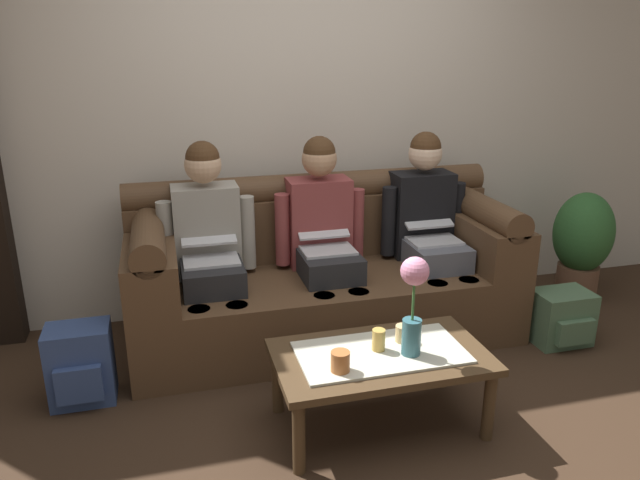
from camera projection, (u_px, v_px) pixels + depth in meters
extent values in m
plane|color=#382619|center=(390.00, 443.00, 2.77)|extent=(14.00, 14.00, 0.00)
cube|color=beige|center=(302.00, 90.00, 3.86)|extent=(6.00, 0.12, 2.90)
cube|color=#513823|center=(326.00, 304.00, 3.71)|extent=(2.31, 0.88, 0.42)
cube|color=#513823|center=(313.00, 226.00, 3.88)|extent=(2.31, 0.22, 0.40)
cylinder|color=#513823|center=(312.00, 187.00, 3.80)|extent=(2.31, 0.18, 0.18)
cube|color=#513823|center=(151.00, 267.00, 3.35)|extent=(0.28, 0.88, 0.28)
cylinder|color=#513823|center=(148.00, 235.00, 3.29)|extent=(0.18, 0.88, 0.18)
cube|color=#513823|center=(479.00, 237.00, 3.85)|extent=(0.28, 0.88, 0.28)
cylinder|color=#513823|center=(481.00, 209.00, 3.79)|extent=(0.18, 0.88, 0.18)
cube|color=#232326|center=(212.00, 276.00, 3.40)|extent=(0.34, 0.40, 0.15)
cylinder|color=#232326|center=(201.00, 345.00, 3.23)|extent=(0.12, 0.12, 0.42)
cylinder|color=#232326|center=(239.00, 340.00, 3.27)|extent=(0.12, 0.12, 0.42)
cube|color=gray|center=(207.00, 230.00, 3.55)|extent=(0.38, 0.22, 0.54)
cylinder|color=gray|center=(166.00, 239.00, 3.47)|extent=(0.09, 0.09, 0.44)
cylinder|color=gray|center=(248.00, 232.00, 3.58)|extent=(0.09, 0.09, 0.44)
sphere|color=tan|center=(203.00, 165.00, 3.41)|extent=(0.21, 0.21, 0.21)
sphere|color=#472D19|center=(202.00, 158.00, 3.40)|extent=(0.19, 0.19, 0.19)
cube|color=silver|center=(211.00, 261.00, 3.39)|extent=(0.31, 0.22, 0.02)
cube|color=silver|center=(208.00, 235.00, 3.48)|extent=(0.31, 0.21, 0.07)
cube|color=black|center=(208.00, 236.00, 3.47)|extent=(0.27, 0.18, 0.05)
cube|color=#232326|center=(329.00, 265.00, 3.56)|extent=(0.34, 0.40, 0.15)
cylinder|color=#232326|center=(324.00, 329.00, 3.39)|extent=(0.12, 0.12, 0.42)
cylinder|color=#232326|center=(358.00, 325.00, 3.44)|extent=(0.12, 0.12, 0.42)
cube|color=brown|center=(318.00, 222.00, 3.72)|extent=(0.38, 0.22, 0.54)
cylinder|color=brown|center=(283.00, 230.00, 3.63)|extent=(0.09, 0.09, 0.44)
cylinder|color=brown|center=(357.00, 224.00, 3.75)|extent=(0.09, 0.09, 0.44)
sphere|color=tan|center=(319.00, 159.00, 3.58)|extent=(0.21, 0.21, 0.21)
sphere|color=#472D19|center=(319.00, 152.00, 3.57)|extent=(0.19, 0.19, 0.19)
cube|color=silver|center=(328.00, 250.00, 3.56)|extent=(0.31, 0.22, 0.02)
cube|color=silver|center=(321.00, 226.00, 3.67)|extent=(0.31, 0.20, 0.11)
cube|color=black|center=(322.00, 227.00, 3.66)|extent=(0.27, 0.17, 0.09)
cube|color=#595B66|center=(435.00, 254.00, 3.73)|extent=(0.34, 0.40, 0.15)
cylinder|color=#595B66|center=(435.00, 316.00, 3.56)|extent=(0.12, 0.12, 0.42)
cylinder|color=#595B66|center=(466.00, 312.00, 3.61)|extent=(0.12, 0.12, 0.42)
cube|color=black|center=(421.00, 214.00, 3.89)|extent=(0.38, 0.22, 0.54)
cylinder|color=black|center=(389.00, 221.00, 3.80)|extent=(0.09, 0.09, 0.44)
cylinder|color=black|center=(456.00, 216.00, 3.92)|extent=(0.09, 0.09, 0.44)
sphere|color=beige|center=(425.00, 154.00, 3.74)|extent=(0.21, 0.21, 0.21)
sphere|color=#472D19|center=(426.00, 147.00, 3.73)|extent=(0.19, 0.19, 0.19)
cube|color=silver|center=(434.00, 241.00, 3.72)|extent=(0.31, 0.22, 0.02)
cube|color=silver|center=(425.00, 218.00, 3.82)|extent=(0.31, 0.20, 0.09)
cube|color=black|center=(426.00, 219.00, 3.82)|extent=(0.27, 0.18, 0.07)
cube|color=#47331E|center=(381.00, 357.00, 2.79)|extent=(0.99, 0.57, 0.04)
cube|color=beige|center=(381.00, 352.00, 2.79)|extent=(0.77, 0.40, 0.01)
cylinder|color=#47331E|center=(299.00, 438.00, 2.53)|extent=(0.06, 0.06, 0.35)
cylinder|color=#47331E|center=(489.00, 406.00, 2.75)|extent=(0.06, 0.06, 0.35)
cylinder|color=#47331E|center=(277.00, 380.00, 2.96)|extent=(0.06, 0.06, 0.35)
cylinder|color=#47331E|center=(444.00, 357.00, 3.18)|extent=(0.06, 0.06, 0.35)
cylinder|color=#336672|center=(411.00, 337.00, 2.74)|extent=(0.09, 0.09, 0.17)
cylinder|color=#3D7538|center=(413.00, 300.00, 2.68)|extent=(0.01, 0.01, 0.19)
sphere|color=pink|center=(415.00, 271.00, 2.64)|extent=(0.13, 0.13, 0.13)
cylinder|color=#B26633|center=(340.00, 361.00, 2.61)|extent=(0.08, 0.08, 0.09)
cylinder|color=gold|center=(379.00, 340.00, 2.78)|extent=(0.06, 0.06, 0.10)
cylinder|color=#DBB77A|center=(403.00, 333.00, 2.86)|extent=(0.07, 0.07, 0.08)
cube|color=#33477A|center=(81.00, 364.00, 3.04)|extent=(0.31, 0.22, 0.41)
cube|color=#33477A|center=(79.00, 385.00, 2.94)|extent=(0.22, 0.05, 0.18)
cube|color=#4C6B4C|center=(561.00, 317.00, 3.65)|extent=(0.34, 0.24, 0.33)
cube|color=#4C6B4C|center=(575.00, 332.00, 3.53)|extent=(0.24, 0.05, 0.15)
cylinder|color=brown|center=(576.00, 282.00, 4.25)|extent=(0.28, 0.28, 0.26)
ellipsoid|color=#2D602D|center=(584.00, 233.00, 4.13)|extent=(0.40, 0.40, 0.56)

